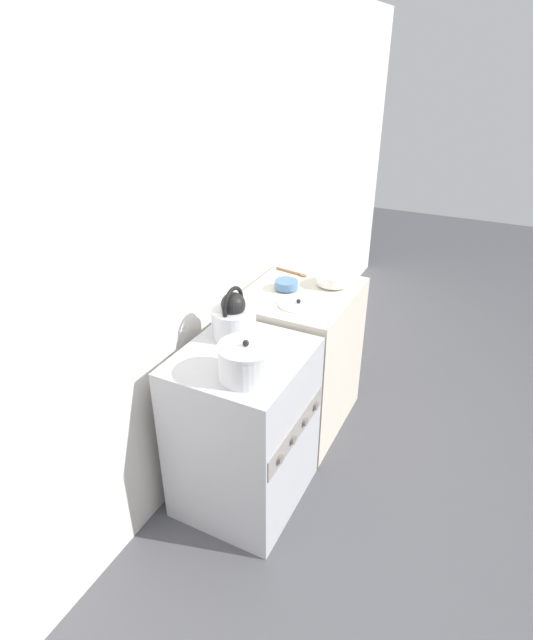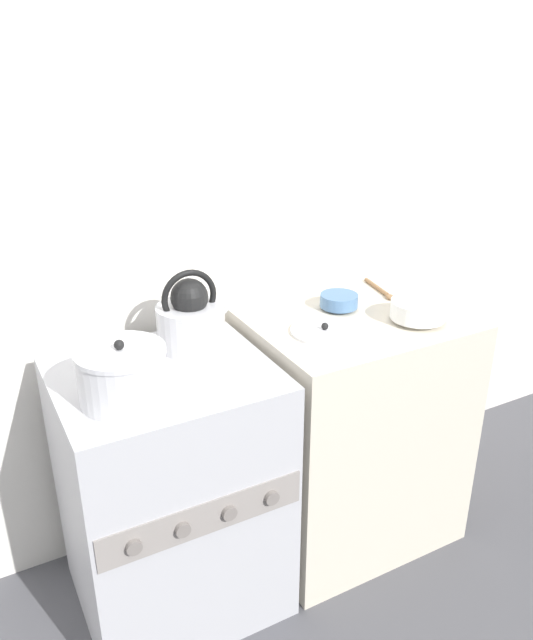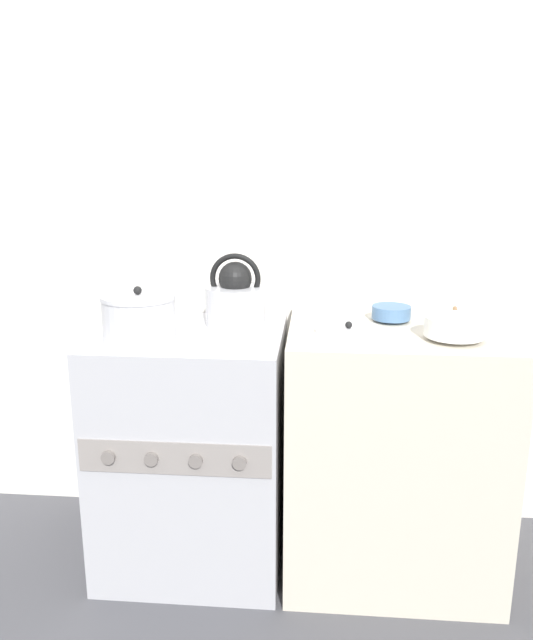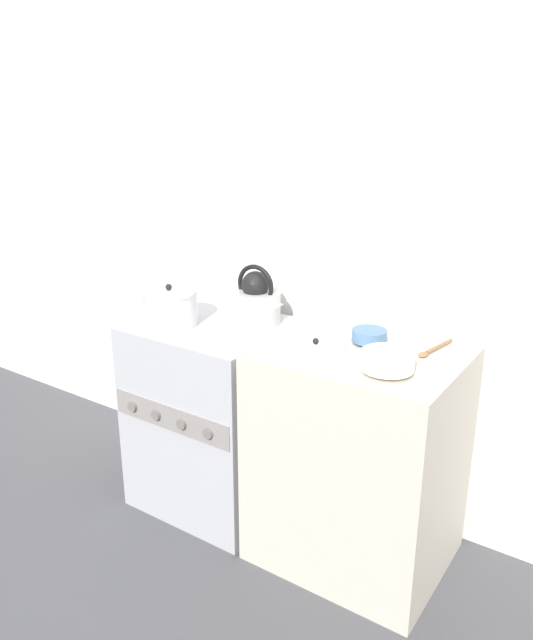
# 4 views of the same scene
# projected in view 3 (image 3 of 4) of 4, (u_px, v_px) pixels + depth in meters

# --- Properties ---
(ground_plane) EXTENTS (12.00, 12.00, 0.00)m
(ground_plane) POSITION_uv_depth(u_px,v_px,m) (180.00, 605.00, 2.11)
(ground_plane) COLOR #4C4C51
(wall_back) EXTENTS (7.00, 0.06, 2.50)m
(wall_back) POSITION_uv_depth(u_px,v_px,m) (207.00, 215.00, 2.44)
(wall_back) COLOR silver
(wall_back) RESTS_ON ground_plane
(stove) EXTENTS (0.65, 0.59, 0.88)m
(stove) POSITION_uv_depth(u_px,v_px,m) (193.00, 448.00, 2.27)
(stove) COLOR #B2B2B7
(stove) RESTS_ON ground_plane
(counter) EXTENTS (0.74, 0.60, 0.91)m
(counter) POSITION_uv_depth(u_px,v_px,m) (391.00, 450.00, 2.23)
(counter) COLOR beige
(counter) RESTS_ON ground_plane
(kettle) EXTENTS (0.27, 0.22, 0.26)m
(kettle) POSITION_uv_depth(u_px,v_px,m) (236.00, 298.00, 2.25)
(kettle) COLOR silver
(kettle) RESTS_ON stove
(cooking_pot) EXTENTS (0.25, 0.25, 0.18)m
(cooking_pot) POSITION_uv_depth(u_px,v_px,m) (139.00, 317.00, 2.06)
(cooking_pot) COLOR silver
(cooking_pot) RESTS_ON stove
(enamel_bowl) EXTENTS (0.18, 0.18, 0.08)m
(enamel_bowl) POSITION_uv_depth(u_px,v_px,m) (454.00, 327.00, 1.96)
(enamel_bowl) COLOR white
(enamel_bowl) RESTS_ON counter
(small_ceramic_bowl) EXTENTS (0.14, 0.14, 0.06)m
(small_ceramic_bowl) POSITION_uv_depth(u_px,v_px,m) (391.00, 313.00, 2.19)
(small_ceramic_bowl) COLOR #4C729E
(small_ceramic_bowl) RESTS_ON counter
(loose_pot_lid) EXTENTS (0.23, 0.23, 0.03)m
(loose_pot_lid) POSITION_uv_depth(u_px,v_px,m) (348.00, 330.00, 2.07)
(loose_pot_lid) COLOR silver
(loose_pot_lid) RESTS_ON counter
(wooden_spoon) EXTENTS (0.06, 0.23, 0.02)m
(wooden_spoon) POSITION_uv_depth(u_px,v_px,m) (456.00, 316.00, 2.23)
(wooden_spoon) COLOR olive
(wooden_spoon) RESTS_ON counter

